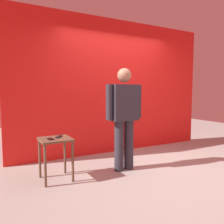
% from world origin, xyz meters
% --- Properties ---
extents(ground_plane, '(12.00, 12.00, 0.00)m').
position_xyz_m(ground_plane, '(0.00, 0.00, 0.00)').
color(ground_plane, '#9E9991').
extents(back_wall_red, '(4.47, 0.12, 2.77)m').
position_xyz_m(back_wall_red, '(0.00, 1.40, 1.39)').
color(back_wall_red, red).
rests_on(back_wall_red, ground_plane).
extents(standing_person, '(0.65, 0.24, 1.66)m').
position_xyz_m(standing_person, '(-0.47, 0.28, 0.93)').
color(standing_person, '#2D2D38').
rests_on(standing_person, ground_plane).
extents(side_table, '(0.44, 0.44, 0.62)m').
position_xyz_m(side_table, '(-1.57, 0.38, 0.50)').
color(side_table, brown).
rests_on(side_table, ground_plane).
extents(cell_phone, '(0.08, 0.15, 0.01)m').
position_xyz_m(cell_phone, '(-1.65, 0.34, 0.62)').
color(cell_phone, black).
rests_on(cell_phone, side_table).
extents(tv_remote, '(0.13, 0.16, 0.02)m').
position_xyz_m(tv_remote, '(-1.51, 0.43, 0.63)').
color(tv_remote, black).
rests_on(tv_remote, side_table).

